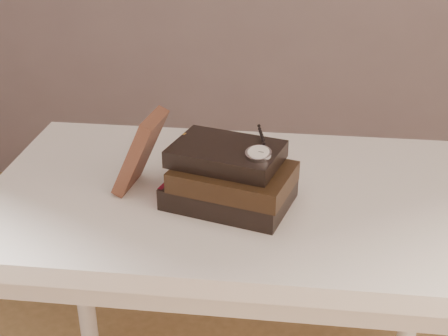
# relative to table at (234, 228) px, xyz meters

# --- Properties ---
(table) EXTENTS (1.00, 0.60, 0.75)m
(table) POSITION_rel_table_xyz_m (0.00, 0.00, 0.00)
(table) COLOR white
(table) RESTS_ON ground
(book_stack) EXTENTS (0.27, 0.22, 0.12)m
(book_stack) POSITION_rel_table_xyz_m (-0.00, -0.05, 0.15)
(book_stack) COLOR black
(book_stack) RESTS_ON table
(journal) EXTENTS (0.11, 0.12, 0.16)m
(journal) POSITION_rel_table_xyz_m (-0.19, -0.01, 0.17)
(journal) COLOR #48261B
(journal) RESTS_ON table
(pocket_watch) EXTENTS (0.06, 0.15, 0.02)m
(pocket_watch) POSITION_rel_table_xyz_m (0.05, -0.08, 0.22)
(pocket_watch) COLOR silver
(pocket_watch) RESTS_ON book_stack
(eyeglasses) EXTENTS (0.12, 0.13, 0.05)m
(eyeglasses) POSITION_rel_table_xyz_m (-0.06, 0.05, 0.16)
(eyeglasses) COLOR silver
(eyeglasses) RESTS_ON book_stack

